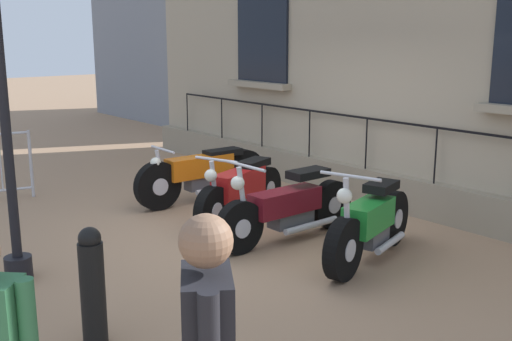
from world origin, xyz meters
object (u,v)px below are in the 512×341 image
(motorcycle_red, at_px, (241,191))
(motorcycle_maroon, at_px, (288,208))
(bollard, at_px, (93,286))
(motorcycle_green, at_px, (370,225))
(motorcycle_orange, at_px, (203,174))

(motorcycle_red, relative_size, motorcycle_maroon, 0.88)
(bollard, bearing_deg, motorcycle_maroon, -163.37)
(motorcycle_green, bearing_deg, bollard, -4.02)
(motorcycle_orange, distance_m, motorcycle_red, 1.16)
(motorcycle_red, height_order, motorcycle_maroon, motorcycle_maroon)
(motorcycle_maroon, bearing_deg, motorcycle_green, 100.84)
(motorcycle_red, xyz_separation_m, motorcycle_maroon, (0.05, 0.99, -0.00))
(motorcycle_red, relative_size, bollard, 1.90)
(motorcycle_red, xyz_separation_m, motorcycle_green, (-0.16, 2.10, 0.01))
(motorcycle_orange, bearing_deg, motorcycle_red, 81.34)
(motorcycle_green, bearing_deg, motorcycle_maroon, -79.16)
(motorcycle_orange, bearing_deg, motorcycle_maroon, 84.00)
(motorcycle_green, bearing_deg, motorcycle_orange, -90.21)
(motorcycle_maroon, relative_size, bollard, 2.16)
(motorcycle_maroon, height_order, bollard, motorcycle_maroon)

